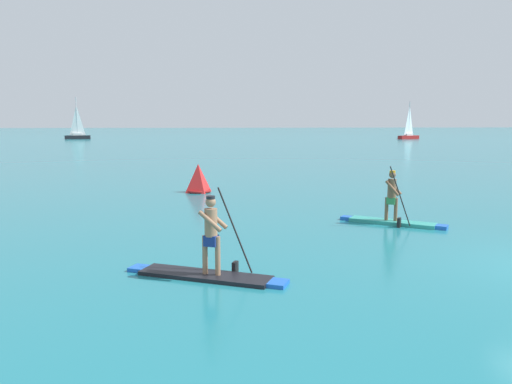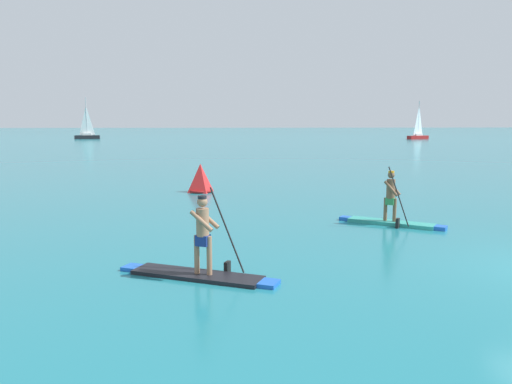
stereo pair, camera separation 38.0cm
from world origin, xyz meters
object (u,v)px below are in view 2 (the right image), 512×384
object	(u,v)px
sailboat_left_horizon	(87,133)
sailboat_right_horizon	(418,133)
paddleboarder_mid_center	(391,213)
race_marker_buoy	(200,180)
paddleboarder_near_left	(200,260)

from	to	relation	value
sailboat_left_horizon	sailboat_right_horizon	xyz separation A→B (m)	(57.56, -5.20, 0.06)
paddleboarder_mid_center	sailboat_right_horizon	xyz separation A→B (m)	(28.96, 70.81, 0.67)
paddleboarder_mid_center	race_marker_buoy	distance (m)	9.87
paddleboarder_near_left	race_marker_buoy	size ratio (longest dim) A/B	2.61
paddleboarder_mid_center	sailboat_left_horizon	world-z (taller)	sailboat_left_horizon
sailboat_left_horizon	paddleboarder_near_left	bearing A→B (deg)	-82.06
race_marker_buoy	sailboat_right_horizon	bearing A→B (deg)	60.89
race_marker_buoy	paddleboarder_mid_center	bearing A→B (deg)	-51.21
paddleboarder_near_left	race_marker_buoy	xyz separation A→B (m)	(-0.47, 12.63, 0.20)
paddleboarder_near_left	sailboat_right_horizon	world-z (taller)	sailboat_right_horizon
race_marker_buoy	sailboat_right_horizon	xyz separation A→B (m)	(35.15, 63.12, 0.45)
paddleboarder_mid_center	sailboat_left_horizon	distance (m)	81.22
paddleboarder_near_left	paddleboarder_mid_center	world-z (taller)	paddleboarder_mid_center
paddleboarder_near_left	sailboat_right_horizon	xyz separation A→B (m)	(34.67, 75.74, 0.65)
paddleboarder_near_left	paddleboarder_mid_center	bearing A→B (deg)	65.18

